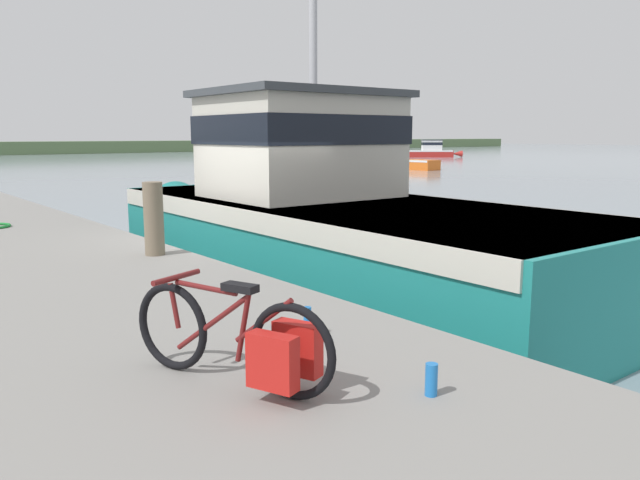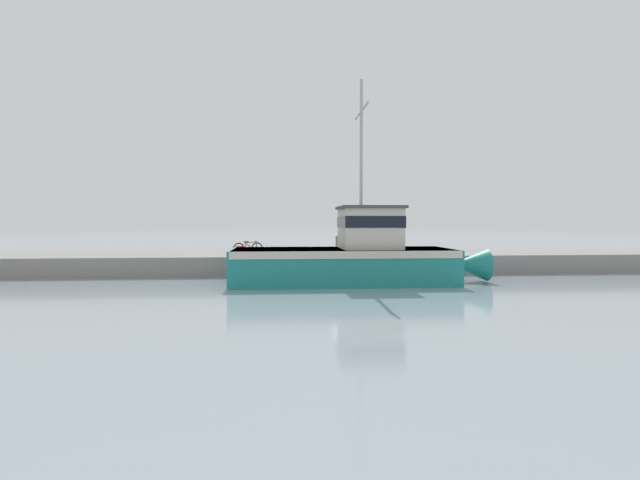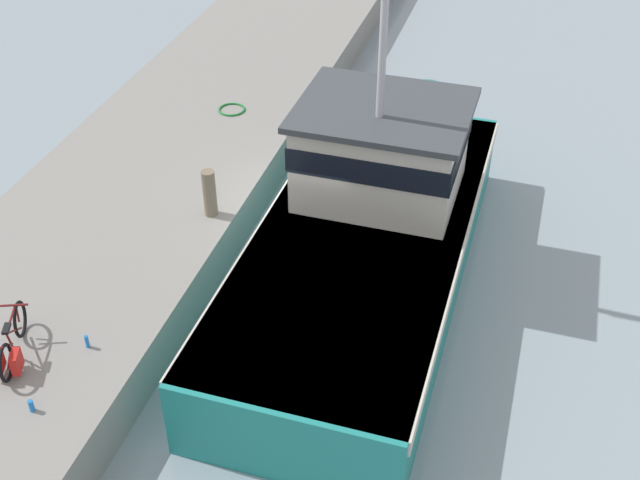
{
  "view_description": "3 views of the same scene",
  "coord_description": "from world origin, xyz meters",
  "px_view_note": "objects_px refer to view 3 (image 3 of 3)",
  "views": [
    {
      "loc": [
        -5.16,
        -8.82,
        2.61
      ],
      "look_at": [
        -0.34,
        -2.75,
        1.3
      ],
      "focal_mm": 35.0,
      "sensor_mm": 36.0,
      "label": 1
    },
    {
      "loc": [
        23.13,
        -3.97,
        2.72
      ],
      "look_at": [
        0.16,
        -1.87,
        1.85
      ],
      "focal_mm": 28.0,
      "sensor_mm": 36.0,
      "label": 2
    },
    {
      "loc": [
        4.15,
        -12.86,
        10.28
      ],
      "look_at": [
        0.62,
        -0.87,
        0.87
      ],
      "focal_mm": 45.0,
      "sensor_mm": 36.0,
      "label": 3
    }
  ],
  "objects_px": {
    "fishing_boat_main": "(370,225)",
    "bicycle_touring": "(11,347)",
    "water_bottle_on_curb": "(31,406)",
    "water_bottle_by_bike": "(87,341)",
    "mooring_post": "(210,193)"
  },
  "relations": [
    {
      "from": "mooring_post",
      "to": "water_bottle_by_bike",
      "type": "height_order",
      "value": "mooring_post"
    },
    {
      "from": "fishing_boat_main",
      "to": "bicycle_touring",
      "type": "relative_size",
      "value": 7.42
    },
    {
      "from": "fishing_boat_main",
      "to": "water_bottle_by_bike",
      "type": "bearing_deg",
      "value": -129.68
    },
    {
      "from": "bicycle_touring",
      "to": "mooring_post",
      "type": "xyz_separation_m",
      "value": [
        1.44,
        4.72,
        0.19
      ]
    },
    {
      "from": "fishing_boat_main",
      "to": "water_bottle_on_curb",
      "type": "distance_m",
      "value": 6.93
    },
    {
      "from": "fishing_boat_main",
      "to": "mooring_post",
      "type": "distance_m",
      "value": 3.25
    },
    {
      "from": "fishing_boat_main",
      "to": "bicycle_touring",
      "type": "distance_m",
      "value": 6.81
    },
    {
      "from": "water_bottle_by_bike",
      "to": "water_bottle_on_curb",
      "type": "distance_m",
      "value": 1.45
    },
    {
      "from": "bicycle_touring",
      "to": "water_bottle_on_curb",
      "type": "xyz_separation_m",
      "value": [
        0.84,
        -0.83,
        -0.21
      ]
    },
    {
      "from": "bicycle_touring",
      "to": "water_bottle_by_bike",
      "type": "relative_size",
      "value": 6.37
    },
    {
      "from": "mooring_post",
      "to": "bicycle_touring",
      "type": "bearing_deg",
      "value": -106.95
    },
    {
      "from": "bicycle_touring",
      "to": "mooring_post",
      "type": "relative_size",
      "value": 1.53
    },
    {
      "from": "fishing_boat_main",
      "to": "mooring_post",
      "type": "height_order",
      "value": "fishing_boat_main"
    },
    {
      "from": "fishing_boat_main",
      "to": "bicycle_touring",
      "type": "height_order",
      "value": "fishing_boat_main"
    },
    {
      "from": "mooring_post",
      "to": "water_bottle_on_curb",
      "type": "xyz_separation_m",
      "value": [
        -0.59,
        -5.55,
        -0.4
      ]
    }
  ]
}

